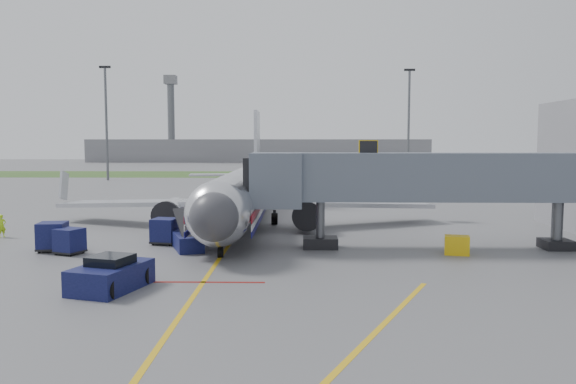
{
  "coord_description": "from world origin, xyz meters",
  "views": [
    {
      "loc": [
        4.65,
        -30.55,
        6.72
      ],
      "look_at": [
        3.83,
        9.66,
        3.2
      ],
      "focal_mm": 35.0,
      "sensor_mm": 36.0,
      "label": 1
    }
  ],
  "objects_px": {
    "pushback_tug": "(111,275)",
    "ramp_worker": "(2,226)",
    "belt_loader": "(187,240)",
    "airliner": "(243,193)"
  },
  "relations": [
    {
      "from": "airliner",
      "to": "belt_loader",
      "type": "xyz_separation_m",
      "value": [
        -2.52,
        -10.62,
        -2.07
      ]
    },
    {
      "from": "pushback_tug",
      "to": "airliner",
      "type": "bearing_deg",
      "value": 79.04
    },
    {
      "from": "belt_loader",
      "to": "ramp_worker",
      "type": "height_order",
      "value": "belt_loader"
    },
    {
      "from": "pushback_tug",
      "to": "ramp_worker",
      "type": "xyz_separation_m",
      "value": [
        -12.57,
        14.03,
        0.16
      ]
    },
    {
      "from": "pushback_tug",
      "to": "ramp_worker",
      "type": "distance_m",
      "value": 18.84
    },
    {
      "from": "belt_loader",
      "to": "ramp_worker",
      "type": "xyz_separation_m",
      "value": [
        -14.05,
        3.99,
        0.25
      ]
    },
    {
      "from": "pushback_tug",
      "to": "ramp_worker",
      "type": "bearing_deg",
      "value": 131.86
    },
    {
      "from": "airliner",
      "to": "belt_loader",
      "type": "relative_size",
      "value": 7.32
    },
    {
      "from": "belt_loader",
      "to": "pushback_tug",
      "type": "bearing_deg",
      "value": -98.4
    },
    {
      "from": "airliner",
      "to": "ramp_worker",
      "type": "relative_size",
      "value": 21.71
    }
  ]
}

